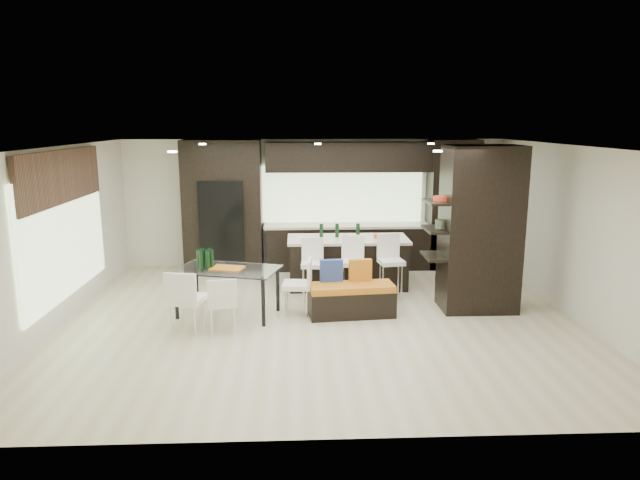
{
  "coord_description": "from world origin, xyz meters",
  "views": [
    {
      "loc": [
        -0.4,
        -8.58,
        3.08
      ],
      "look_at": [
        0.0,
        0.6,
        1.15
      ],
      "focal_mm": 32.0,
      "sensor_mm": 36.0,
      "label": 1
    }
  ],
  "objects_px": {
    "kitchen_island": "(348,262)",
    "chair_far": "(188,304)",
    "stool_left": "(312,275)",
    "chair_end": "(297,289)",
    "bench": "(351,300)",
    "stool_mid": "(352,274)",
    "dining_table": "(228,292)",
    "floor_vase": "(450,261)",
    "stool_right": "(391,273)",
    "chair_near": "(222,306)"
  },
  "relations": [
    {
      "from": "dining_table",
      "to": "stool_left",
      "type": "bearing_deg",
      "value": 44.32
    },
    {
      "from": "kitchen_island",
      "to": "stool_right",
      "type": "distance_m",
      "value": 1.04
    },
    {
      "from": "stool_mid",
      "to": "chair_near",
      "type": "bearing_deg",
      "value": -133.33
    },
    {
      "from": "chair_near",
      "to": "chair_end",
      "type": "height_order",
      "value": "chair_end"
    },
    {
      "from": "floor_vase",
      "to": "chair_end",
      "type": "xyz_separation_m",
      "value": [
        -2.69,
        -0.76,
        -0.25
      ]
    },
    {
      "from": "stool_mid",
      "to": "chair_end",
      "type": "xyz_separation_m",
      "value": [
        -0.96,
        -0.75,
        -0.03
      ]
    },
    {
      "from": "chair_near",
      "to": "dining_table",
      "type": "bearing_deg",
      "value": 81.08
    },
    {
      "from": "kitchen_island",
      "to": "bench",
      "type": "relative_size",
      "value": 1.65
    },
    {
      "from": "kitchen_island",
      "to": "bench",
      "type": "distance_m",
      "value": 1.67
    },
    {
      "from": "kitchen_island",
      "to": "stool_mid",
      "type": "relative_size",
      "value": 2.49
    },
    {
      "from": "chair_near",
      "to": "chair_end",
      "type": "xyz_separation_m",
      "value": [
        1.11,
        0.74,
        0.03
      ]
    },
    {
      "from": "stool_left",
      "to": "chair_far",
      "type": "xyz_separation_m",
      "value": [
        -1.88,
        -1.53,
        0.01
      ]
    },
    {
      "from": "stool_left",
      "to": "chair_end",
      "type": "xyz_separation_m",
      "value": [
        -0.27,
        -0.76,
        -0.01
      ]
    },
    {
      "from": "kitchen_island",
      "to": "chair_near",
      "type": "xyz_separation_m",
      "value": [
        -2.07,
        -2.27,
        -0.07
      ]
    },
    {
      "from": "floor_vase",
      "to": "chair_end",
      "type": "bearing_deg",
      "value": -164.2
    },
    {
      "from": "chair_near",
      "to": "bench",
      "type": "bearing_deg",
      "value": 8.29
    },
    {
      "from": "stool_mid",
      "to": "chair_near",
      "type": "height_order",
      "value": "stool_mid"
    },
    {
      "from": "stool_left",
      "to": "dining_table",
      "type": "bearing_deg",
      "value": -148.22
    },
    {
      "from": "dining_table",
      "to": "chair_near",
      "type": "distance_m",
      "value": 0.74
    },
    {
      "from": "kitchen_island",
      "to": "chair_far",
      "type": "relative_size",
      "value": 2.51
    },
    {
      "from": "stool_mid",
      "to": "chair_far",
      "type": "relative_size",
      "value": 1.01
    },
    {
      "from": "kitchen_island",
      "to": "stool_mid",
      "type": "distance_m",
      "value": 0.78
    },
    {
      "from": "stool_left",
      "to": "chair_end",
      "type": "relative_size",
      "value": 1.04
    },
    {
      "from": "stool_mid",
      "to": "kitchen_island",
      "type": "bearing_deg",
      "value": 100.88
    },
    {
      "from": "stool_mid",
      "to": "chair_end",
      "type": "relative_size",
      "value": 1.08
    },
    {
      "from": "chair_far",
      "to": "stool_left",
      "type": "bearing_deg",
      "value": 53.35
    },
    {
      "from": "stool_left",
      "to": "dining_table",
      "type": "distance_m",
      "value": 1.57
    },
    {
      "from": "kitchen_island",
      "to": "dining_table",
      "type": "xyz_separation_m",
      "value": [
        -2.07,
        -1.53,
        -0.08
      ]
    },
    {
      "from": "stool_mid",
      "to": "chair_end",
      "type": "distance_m",
      "value": 1.22
    },
    {
      "from": "stool_left",
      "to": "stool_right",
      "type": "height_order",
      "value": "stool_right"
    },
    {
      "from": "chair_near",
      "to": "chair_far",
      "type": "relative_size",
      "value": 0.88
    },
    {
      "from": "chair_far",
      "to": "chair_end",
      "type": "bearing_deg",
      "value": 39.92
    },
    {
      "from": "bench",
      "to": "chair_end",
      "type": "relative_size",
      "value": 1.63
    },
    {
      "from": "chair_far",
      "to": "chair_end",
      "type": "relative_size",
      "value": 1.07
    },
    {
      "from": "bench",
      "to": "chair_far",
      "type": "xyz_separation_m",
      "value": [
        -2.48,
        -0.64,
        0.18
      ]
    },
    {
      "from": "stool_right",
      "to": "floor_vase",
      "type": "xyz_separation_m",
      "value": [
        1.04,
        0.02,
        0.21
      ]
    },
    {
      "from": "kitchen_island",
      "to": "bench",
      "type": "height_order",
      "value": "kitchen_island"
    },
    {
      "from": "floor_vase",
      "to": "chair_end",
      "type": "distance_m",
      "value": 2.81
    },
    {
      "from": "dining_table",
      "to": "chair_far",
      "type": "distance_m",
      "value": 0.92
    },
    {
      "from": "stool_left",
      "to": "chair_far",
      "type": "height_order",
      "value": "chair_far"
    },
    {
      "from": "stool_right",
      "to": "chair_far",
      "type": "height_order",
      "value": "stool_right"
    },
    {
      "from": "chair_far",
      "to": "stool_mid",
      "type": "bearing_deg",
      "value": 44.88
    },
    {
      "from": "stool_right",
      "to": "chair_end",
      "type": "relative_size",
      "value": 1.1
    },
    {
      "from": "bench",
      "to": "dining_table",
      "type": "xyz_separation_m",
      "value": [
        -1.98,
        0.13,
        0.12
      ]
    },
    {
      "from": "dining_table",
      "to": "bench",
      "type": "bearing_deg",
      "value": 11.88
    },
    {
      "from": "stool_mid",
      "to": "chair_far",
      "type": "xyz_separation_m",
      "value": [
        -2.57,
        -1.52,
        -0.0
      ]
    },
    {
      "from": "bench",
      "to": "floor_vase",
      "type": "xyz_separation_m",
      "value": [
        1.82,
        0.89,
        0.41
      ]
    },
    {
      "from": "stool_left",
      "to": "stool_mid",
      "type": "bearing_deg",
      "value": 2.45
    },
    {
      "from": "bench",
      "to": "dining_table",
      "type": "distance_m",
      "value": 1.99
    },
    {
      "from": "dining_table",
      "to": "chair_end",
      "type": "relative_size",
      "value": 1.91
    }
  ]
}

